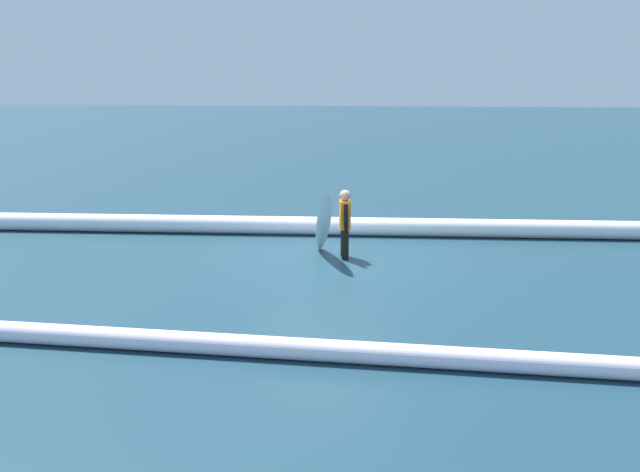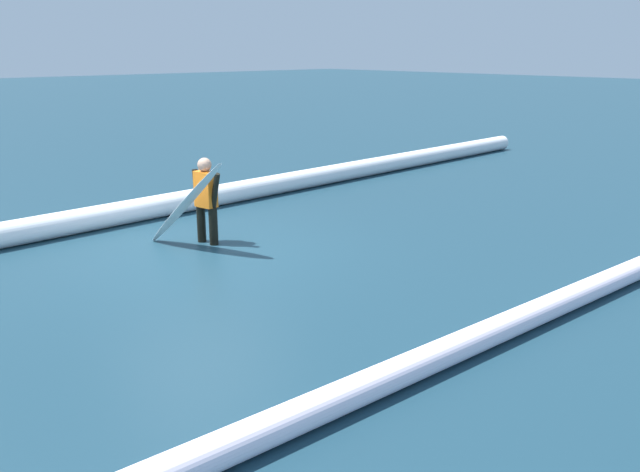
# 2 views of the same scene
# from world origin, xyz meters

# --- Properties ---
(ground_plane) EXTENTS (130.67, 130.67, 0.00)m
(ground_plane) POSITION_xyz_m (0.00, 0.00, 0.00)
(ground_plane) COLOR #193646
(surfer) EXTENTS (0.25, 0.61, 1.37)m
(surfer) POSITION_xyz_m (-0.38, -0.27, 0.76)
(surfer) COLOR black
(surfer) RESTS_ON ground_plane
(surfboard) EXTENTS (0.58, 1.65, 1.46)m
(surfboard) POSITION_xyz_m (0.04, -0.20, 0.72)
(surfboard) COLOR white
(surfboard) RESTS_ON ground_plane
(wave_crest_foreground) EXTENTS (20.82, 1.11, 0.41)m
(wave_crest_foreground) POSITION_xyz_m (-2.37, -2.37, 0.21)
(wave_crest_foreground) COLOR white
(wave_crest_foreground) RESTS_ON ground_plane
(wave_crest_midground) EXTENTS (21.09, 1.40, 0.29)m
(wave_crest_midground) POSITION_xyz_m (-2.27, 5.06, 0.14)
(wave_crest_midground) COLOR white
(wave_crest_midground) RESTS_ON ground_plane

